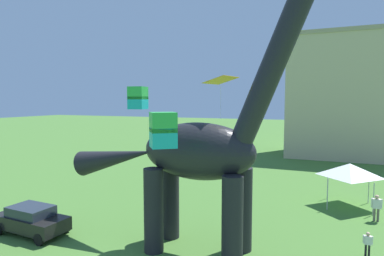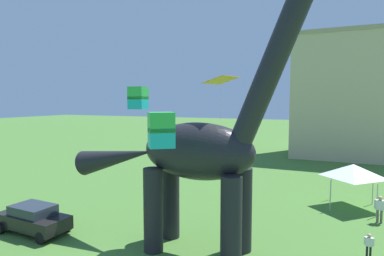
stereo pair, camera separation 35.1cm
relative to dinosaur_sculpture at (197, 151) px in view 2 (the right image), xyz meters
The scene contains 10 objects.
dinosaur_sculpture is the anchor object (origin of this frame).
parked_sedan_left 10.10m from the dinosaur_sculpture, 169.56° to the right, with size 4.29×2.03×1.55m.
person_far_spectator 9.04m from the dinosaur_sculpture, 18.16° to the left, with size 0.44×0.19×1.16m.
person_near_flyer 12.17m from the dinosaur_sculpture, 41.90° to the left, with size 0.61×0.27×1.64m.
festival_canopy_tent 12.68m from the dinosaur_sculpture, 54.75° to the left, with size 3.15×3.15×3.00m.
kite_mid_left 3.30m from the dinosaur_sculpture, 93.99° to the right, with size 1.35×1.35×1.38m.
kite_apex 3.90m from the dinosaur_sculpture, behind, with size 0.85×0.85×1.10m.
kite_high_right 3.72m from the dinosaur_sculpture, 60.91° to the left, with size 1.56×1.91×2.11m.
kite_mid_center 12.02m from the dinosaur_sculpture, 115.77° to the left, with size 0.68×0.68×0.72m.
background_building_block 33.66m from the dinosaur_sculpture, 74.66° to the left, with size 16.72×9.14×15.74m.
Camera 2 is at (8.71, -8.66, 7.28)m, focal length 30.57 mm.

